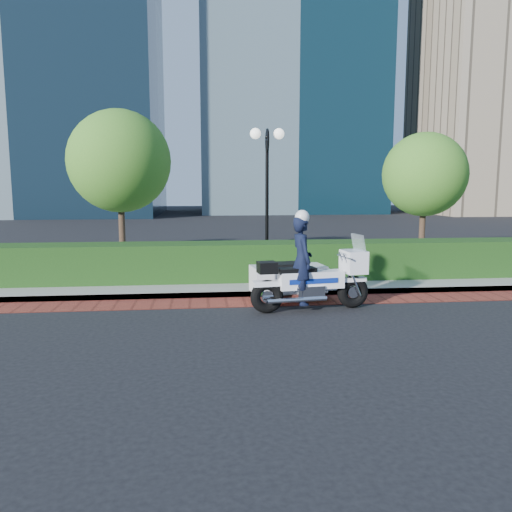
{
  "coord_description": "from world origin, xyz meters",
  "views": [
    {
      "loc": [
        -0.93,
        -9.74,
        2.65
      ],
      "look_at": [
        0.33,
        2.04,
        1.0
      ],
      "focal_mm": 35.0,
      "sensor_mm": 36.0,
      "label": 1
    }
  ],
  "objects": [
    {
      "name": "lamppost",
      "position": [
        1.0,
        5.2,
        2.96
      ],
      "size": [
        1.02,
        0.7,
        4.21
      ],
      "color": "black",
      "rests_on": "sidewalk"
    },
    {
      "name": "tree_c",
      "position": [
        6.5,
        6.5,
        3.05
      ],
      "size": [
        2.8,
        2.8,
        4.3
      ],
      "color": "#332319",
      "rests_on": "sidewalk"
    },
    {
      "name": "hedge_main",
      "position": [
        0.0,
        3.6,
        0.65
      ],
      "size": [
        18.0,
        1.2,
        1.0
      ],
      "primitive_type": "cube",
      "color": "black",
      "rests_on": "sidewalk"
    },
    {
      "name": "police_motorcycle",
      "position": [
        1.2,
        0.94,
        0.74
      ],
      "size": [
        2.68,
        1.91,
        2.17
      ],
      "rotation": [
        0.0,
        0.0,
        0.14
      ],
      "color": "black",
      "rests_on": "ground"
    },
    {
      "name": "tower_right",
      "position": [
        28.0,
        38.0,
        14.0
      ],
      "size": [
        14.0,
        12.0,
        28.0
      ],
      "primitive_type": "cube",
      "color": "gray",
      "rests_on": "ground"
    },
    {
      "name": "brick_strip",
      "position": [
        0.0,
        1.5,
        0.01
      ],
      "size": [
        60.0,
        1.0,
        0.01
      ],
      "primitive_type": "cube",
      "color": "maroon",
      "rests_on": "ground"
    },
    {
      "name": "tree_b",
      "position": [
        -3.5,
        6.5,
        3.43
      ],
      "size": [
        3.2,
        3.2,
        4.89
      ],
      "color": "#332319",
      "rests_on": "sidewalk"
    },
    {
      "name": "ground",
      "position": [
        0.0,
        0.0,
        0.0
      ],
      "size": [
        120.0,
        120.0,
        0.0
      ],
      "primitive_type": "plane",
      "color": "black",
      "rests_on": "ground"
    },
    {
      "name": "sidewalk",
      "position": [
        0.0,
        6.0,
        0.07
      ],
      "size": [
        60.0,
        8.0,
        0.15
      ],
      "primitive_type": "cube",
      "color": "gray",
      "rests_on": "ground"
    }
  ]
}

